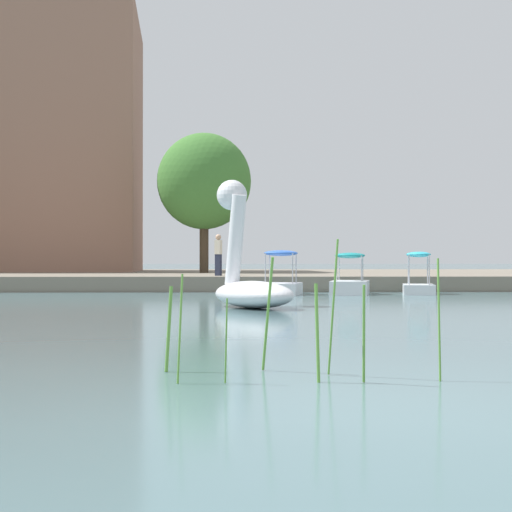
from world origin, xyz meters
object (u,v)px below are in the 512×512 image
object	(u,v)px
pedal_boat_blue	(281,281)
pedal_boat_cyan	(419,281)
tree_broadleaf_behind_dock	(204,182)
pedal_boat_teal	(350,282)
tree_willow_overhanging	(22,201)
person_on_path	(218,254)
swan_boat	(248,274)

from	to	relation	value
pedal_boat_blue	pedal_boat_cyan	size ratio (longest dim) A/B	1.10
pedal_boat_cyan	pedal_boat_blue	bearing A→B (deg)	-176.70
pedal_boat_cyan	tree_broadleaf_behind_dock	world-z (taller)	tree_broadleaf_behind_dock
pedal_boat_blue	pedal_boat_cyan	distance (m)	4.90
pedal_boat_teal	tree_broadleaf_behind_dock	world-z (taller)	tree_broadleaf_behind_dock
tree_broadleaf_behind_dock	tree_willow_overhanging	xyz separation A→B (m)	(-10.18, 4.56, -0.63)
person_on_path	tree_willow_overhanging	bearing A→B (deg)	132.32
pedal_boat_blue	tree_willow_overhanging	bearing A→B (deg)	129.31
pedal_boat_teal	tree_willow_overhanging	xyz separation A→B (m)	(-15.70, 15.97, 4.06)
pedal_boat_blue	tree_willow_overhanging	distance (m)	21.31
tree_broadleaf_behind_dock	person_on_path	xyz separation A→B (m)	(0.83, -7.54, -3.66)
pedal_boat_cyan	tree_willow_overhanging	bearing A→B (deg)	138.76
pedal_boat_teal	person_on_path	distance (m)	6.17
person_on_path	pedal_boat_cyan	bearing A→B (deg)	-28.12
person_on_path	pedal_boat_blue	bearing A→B (deg)	-61.30
tree_broadleaf_behind_dock	tree_willow_overhanging	world-z (taller)	tree_willow_overhanging
tree_broadleaf_behind_dock	tree_willow_overhanging	size ratio (longest dim) A/B	0.93
tree_broadleaf_behind_dock	tree_willow_overhanging	distance (m)	11.18
pedal_boat_blue	tree_willow_overhanging	xyz separation A→B (m)	(-13.26, 16.19, 4.02)
pedal_boat_teal	tree_willow_overhanging	bearing A→B (deg)	134.52
swan_boat	pedal_boat_cyan	xyz separation A→B (m)	(6.19, 7.73, -0.40)
swan_boat	tree_broadleaf_behind_dock	distance (m)	19.63
swan_boat	person_on_path	size ratio (longest dim) A/B	2.01
swan_boat	tree_broadleaf_behind_dock	size ratio (longest dim) A/B	0.48
tree_willow_overhanging	person_on_path	size ratio (longest dim) A/B	4.50
swan_boat	pedal_boat_cyan	distance (m)	9.91
pedal_boat_blue	tree_broadleaf_behind_dock	size ratio (longest dim) A/B	0.35
pedal_boat_teal	person_on_path	world-z (taller)	person_on_path
swan_boat	tree_willow_overhanging	size ratio (longest dim) A/B	0.45
swan_boat	pedal_boat_teal	size ratio (longest dim) A/B	1.28
swan_boat	pedal_boat_blue	distance (m)	7.57
pedal_boat_teal	pedal_boat_cyan	bearing A→B (deg)	1.45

